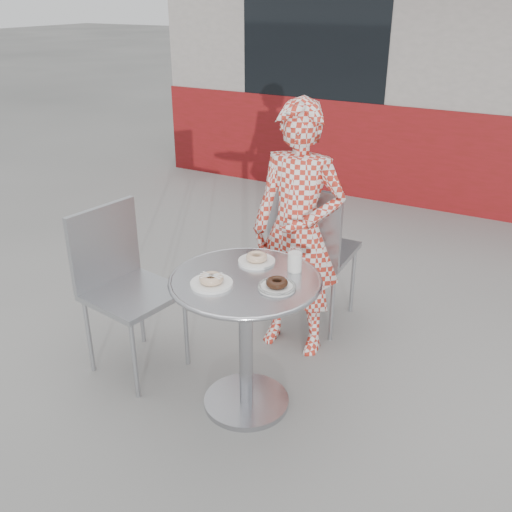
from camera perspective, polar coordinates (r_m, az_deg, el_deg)
The scene contains 10 objects.
ground at distance 3.17m, azimuth -2.03°, elevation -14.77°, with size 60.00×60.00×0.00m, color gray.
storefront at distance 7.76m, azimuth 20.60°, elevation 19.51°, with size 6.02×4.55×3.00m.
bistro_table at distance 2.86m, azimuth -1.04°, elevation -5.56°, with size 0.75×0.75×0.76m.
chair_far at distance 3.78m, azimuth 5.78°, elevation -2.28°, with size 0.48×0.49×0.99m.
chair_left at distance 3.37m, azimuth -11.98°, elevation -6.58°, with size 0.53×0.52×0.96m.
seated_person at distance 3.31m, azimuth 4.19°, elevation 2.38°, with size 0.55×0.36×1.52m, color #B1281B.
plate_far at distance 2.92m, azimuth 0.06°, elevation -0.32°, with size 0.19×0.19×0.05m.
plate_near at distance 2.71m, azimuth -4.48°, elevation -2.49°, with size 0.20×0.20×0.05m.
plate_checker at distance 2.68m, azimuth 2.10°, elevation -2.95°, with size 0.18×0.18×0.05m.
milk_cup at distance 2.82m, azimuth 3.91°, elevation -0.49°, with size 0.08×0.08×0.12m.
Camera 1 is at (1.27, -2.08, 2.03)m, focal length 40.00 mm.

